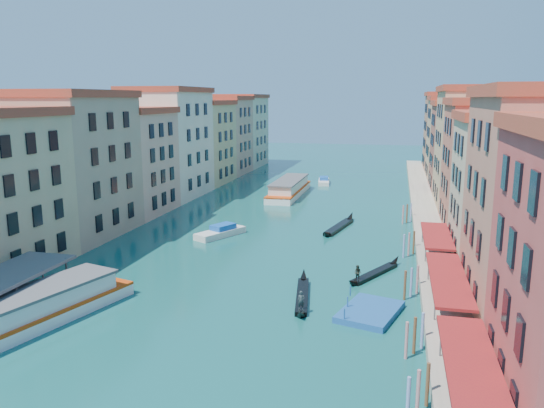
{
  "coord_description": "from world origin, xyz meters",
  "views": [
    {
      "loc": [
        17.22,
        -24.44,
        18.89
      ],
      "look_at": [
        1.59,
        41.53,
        5.34
      ],
      "focal_mm": 35.0,
      "sensor_mm": 36.0,
      "label": 1
    }
  ],
  "objects_px": {
    "gondola_fore": "(302,294)",
    "vaporetto_far": "(289,188)",
    "vaporetto_near": "(28,312)",
    "blue_dock": "(370,312)",
    "gondola_right": "(374,272)"
  },
  "relations": [
    {
      "from": "vaporetto_near",
      "to": "blue_dock",
      "type": "xyz_separation_m",
      "value": [
        27.81,
        9.17,
        -1.06
      ]
    },
    {
      "from": "vaporetto_far",
      "to": "gondola_fore",
      "type": "xyz_separation_m",
      "value": [
        12.25,
        -53.92,
        -1.04
      ]
    },
    {
      "from": "gondola_fore",
      "to": "vaporetto_far",
      "type": "bearing_deg",
      "value": 94.35
    },
    {
      "from": "vaporetto_near",
      "to": "vaporetto_far",
      "type": "bearing_deg",
      "value": 97.9
    },
    {
      "from": "vaporetto_near",
      "to": "gondola_fore",
      "type": "xyz_separation_m",
      "value": [
        21.25,
        11.66,
        -0.94
      ]
    },
    {
      "from": "vaporetto_near",
      "to": "gondola_right",
      "type": "relative_size",
      "value": 2.01
    },
    {
      "from": "gondola_fore",
      "to": "blue_dock",
      "type": "distance_m",
      "value": 7.02
    },
    {
      "from": "vaporetto_far",
      "to": "blue_dock",
      "type": "height_order",
      "value": "vaporetto_far"
    },
    {
      "from": "vaporetto_near",
      "to": "blue_dock",
      "type": "height_order",
      "value": "vaporetto_near"
    },
    {
      "from": "gondola_fore",
      "to": "blue_dock",
      "type": "xyz_separation_m",
      "value": [
        6.56,
        -2.49,
        -0.12
      ]
    },
    {
      "from": "blue_dock",
      "to": "gondola_right",
      "type": "bearing_deg",
      "value": 106.76
    },
    {
      "from": "gondola_fore",
      "to": "gondola_right",
      "type": "height_order",
      "value": "gondola_fore"
    },
    {
      "from": "vaporetto_far",
      "to": "gondola_right",
      "type": "distance_m",
      "value": 49.31
    },
    {
      "from": "vaporetto_far",
      "to": "gondola_fore",
      "type": "bearing_deg",
      "value": -76.8
    },
    {
      "from": "vaporetto_near",
      "to": "blue_dock",
      "type": "relative_size",
      "value": 2.68
    }
  ]
}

